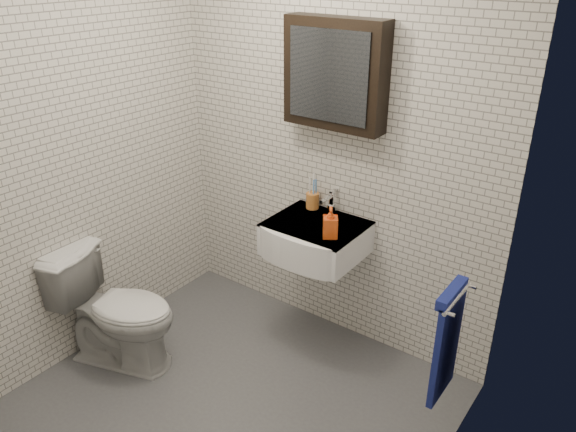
{
  "coord_description": "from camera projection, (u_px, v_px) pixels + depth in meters",
  "views": [
    {
      "loc": [
        1.66,
        -1.73,
        2.33
      ],
      "look_at": [
        0.08,
        0.45,
        1.03
      ],
      "focal_mm": 35.0,
      "sensor_mm": 36.0,
      "label": 1
    }
  ],
  "objects": [
    {
      "name": "ground",
      "position": [
        230.0,
        405.0,
        3.15
      ],
      "size": [
        2.2,
        2.0,
        0.01
      ],
      "primitive_type": "cube",
      "color": "#4C4E53",
      "rests_on": "ground"
    },
    {
      "name": "room_shell",
      "position": [
        215.0,
        159.0,
        2.52
      ],
      "size": [
        2.22,
        2.02,
        2.51
      ],
      "color": "silver",
      "rests_on": "ground"
    },
    {
      "name": "washbasin",
      "position": [
        312.0,
        240.0,
        3.33
      ],
      "size": [
        0.55,
        0.5,
        0.2
      ],
      "color": "white",
      "rests_on": "room_shell"
    },
    {
      "name": "faucet",
      "position": [
        331.0,
        204.0,
        3.41
      ],
      "size": [
        0.06,
        0.2,
        0.15
      ],
      "color": "silver",
      "rests_on": "washbasin"
    },
    {
      "name": "mirror_cabinet",
      "position": [
        335.0,
        74.0,
        3.07
      ],
      "size": [
        0.6,
        0.15,
        0.6
      ],
      "color": "black",
      "rests_on": "room_shell"
    },
    {
      "name": "towel_rail",
      "position": [
        447.0,
        339.0,
        2.54
      ],
      "size": [
        0.09,
        0.3,
        0.58
      ],
      "color": "silver",
      "rests_on": "room_shell"
    },
    {
      "name": "toothbrush_cup",
      "position": [
        312.0,
        200.0,
        3.49
      ],
      "size": [
        0.09,
        0.09,
        0.22
      ],
      "rotation": [
        0.0,
        0.0,
        -0.18
      ],
      "color": "#BC702F",
      "rests_on": "washbasin"
    },
    {
      "name": "soap_bottle",
      "position": [
        330.0,
        222.0,
        3.13
      ],
      "size": [
        0.11,
        0.11,
        0.18
      ],
      "primitive_type": "imported",
      "rotation": [
        0.0,
        0.0,
        0.6
      ],
      "color": "#FF5E1A",
      "rests_on": "washbasin"
    },
    {
      "name": "toilet",
      "position": [
        117.0,
        309.0,
        3.36
      ],
      "size": [
        0.82,
        0.61,
        0.74
      ],
      "primitive_type": "imported",
      "rotation": [
        0.0,
        0.0,
        1.88
      ],
      "color": "silver",
      "rests_on": "ground"
    }
  ]
}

